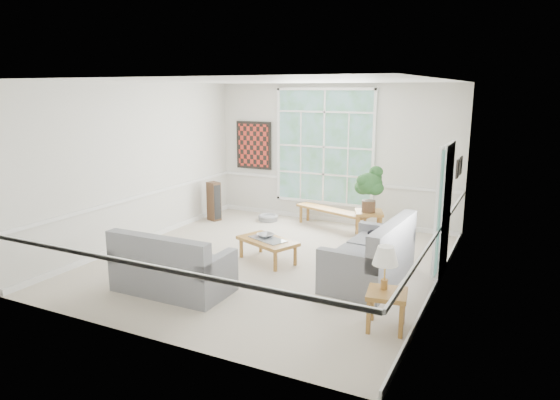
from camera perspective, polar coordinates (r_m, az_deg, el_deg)
The scene contains 24 objects.
floor at distance 8.56m, azimuth -1.20°, elevation -7.11°, with size 5.50×6.00×0.01m, color #B9AC99.
ceiling at distance 8.06m, azimuth -1.30°, elevation 13.44°, with size 5.50×6.00×0.02m, color white.
wall_back at distance 10.89m, azimuth 6.12°, elevation 5.24°, with size 5.50×0.02×3.00m, color silver.
wall_front at distance 5.75m, azimuth -15.27°, elevation -1.74°, with size 5.50×0.02×3.00m, color silver.
wall_left at distance 9.75m, azimuth -15.76°, elevation 3.98°, with size 0.02×6.00×3.00m, color silver.
wall_right at distance 7.34m, azimuth 18.14°, elevation 1.12°, with size 0.02×6.00×3.00m, color silver.
window_back at distance 10.91m, azimuth 5.07°, elevation 6.06°, with size 2.30×0.08×2.40m, color white.
entry_door at distance 8.02m, azimuth 18.29°, elevation -1.25°, with size 0.08×0.90×2.10m, color white.
door_sidelight at distance 7.39m, azimuth 17.62°, elevation -1.55°, with size 0.08×0.26×1.90m, color white.
wall_art at distance 11.65m, azimuth -3.03°, elevation 6.26°, with size 0.90×0.06×1.10m, color maroon.
wall_frame_near at distance 9.05m, azimuth 19.59°, elevation 3.41°, with size 0.04×0.26×0.32m, color black.
wall_frame_far at distance 9.44m, azimuth 19.89°, elevation 3.74°, with size 0.04×0.26×0.32m, color black.
loveseat_right at distance 7.74m, azimuth 10.13°, elevation -5.63°, with size 0.93×1.79×0.97m, color slate.
loveseat_front at distance 7.41m, azimuth -12.13°, elevation -6.81°, with size 1.67×0.87×0.90m, color slate.
coffee_table at distance 8.53m, azimuth -1.43°, elevation -5.77°, with size 1.04×0.57×0.39m, color olive.
pewter_bowl at distance 8.56m, azimuth -1.66°, elevation -4.05°, with size 0.33×0.33×0.08m, color gray.
window_bench at distance 10.56m, azimuth 5.91°, elevation -2.17°, with size 1.74×0.34×0.40m, color olive.
end_table at distance 10.02m, azimuth 10.08°, elevation -2.74°, with size 0.53×0.53×0.53m, color olive.
houseplant at distance 9.79m, azimuth 10.16°, elevation 1.26°, with size 0.54×0.54×0.92m, color #214A20, non-canonical shape.
side_table at distance 6.35m, azimuth 12.05°, elevation -12.23°, with size 0.47×0.47×0.48m, color olive.
table_lamp at distance 6.24m, azimuth 11.91°, elevation -7.59°, with size 0.32×0.32×0.54m, color silver, non-canonical shape.
pet_bed at distance 11.15m, azimuth -1.38°, elevation -2.03°, with size 0.44×0.44×0.13m, color gray.
floor_speaker at distance 11.21m, azimuth -7.57°, elevation -0.14°, with size 0.27×0.21×0.86m, color #442C1B.
cat at distance 8.32m, azimuth 10.98°, elevation -3.77°, with size 0.31×0.22×0.15m, color black.
Camera 1 is at (3.74, -7.14, 2.88)m, focal length 32.00 mm.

